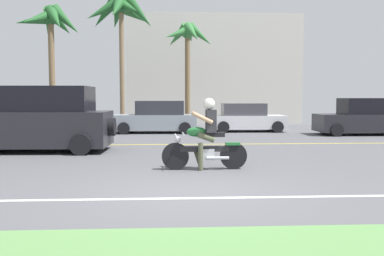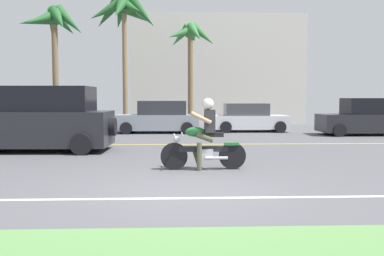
{
  "view_description": "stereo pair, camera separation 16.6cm",
  "coord_description": "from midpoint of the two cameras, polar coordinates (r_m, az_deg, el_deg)",
  "views": [
    {
      "loc": [
        -0.41,
        -7.34,
        1.71
      ],
      "look_at": [
        0.23,
        4.42,
        0.83
      ],
      "focal_mm": 38.85,
      "sensor_mm": 36.0,
      "label": 1
    },
    {
      "loc": [
        -0.24,
        -7.35,
        1.71
      ],
      "look_at": [
        0.23,
        4.42,
        0.83
      ],
      "focal_mm": 38.85,
      "sensor_mm": 36.0,
      "label": 2
    }
  ],
  "objects": [
    {
      "name": "palm_tree_0",
      "position": [
        24.49,
        -19.02,
        13.12
      ],
      "size": [
        3.73,
        3.63,
        6.75
      ],
      "color": "brown",
      "rests_on": "ground"
    },
    {
      "name": "lane_line_near",
      "position": [
        7.12,
        -0.43,
        -9.6
      ],
      "size": [
        50.4,
        0.12,
        0.01
      ],
      "primitive_type": "cube",
      "color": "silver",
      "rests_on": "ground"
    },
    {
      "name": "parked_car_0",
      "position": [
        22.29,
        -22.06,
        1.41
      ],
      "size": [
        4.54,
        2.13,
        1.55
      ],
      "color": "navy",
      "rests_on": "ground"
    },
    {
      "name": "building_far",
      "position": [
        28.54,
        2.61,
        7.88
      ],
      "size": [
        11.3,
        4.0,
        7.04
      ],
      "primitive_type": "cube",
      "color": "beige",
      "rests_on": "ground"
    },
    {
      "name": "lane_line_far",
      "position": [
        15.06,
        -1.86,
        -2.25
      ],
      "size": [
        50.4,
        0.12,
        0.01
      ],
      "primitive_type": "cube",
      "color": "yellow",
      "rests_on": "ground"
    },
    {
      "name": "parked_car_1",
      "position": [
        20.04,
        -5.12,
        1.39
      ],
      "size": [
        3.93,
        1.86,
        1.54
      ],
      "color": "#8C939E",
      "rests_on": "ground"
    },
    {
      "name": "motorcyclist",
      "position": [
        9.8,
        1.36,
        -1.57
      ],
      "size": [
        2.02,
        0.66,
        1.69
      ],
      "color": "black",
      "rests_on": "ground"
    },
    {
      "name": "parked_car_3",
      "position": [
        20.43,
        22.34,
        1.3
      ],
      "size": [
        4.17,
        1.9,
        1.67
      ],
      "color": "#232328",
      "rests_on": "ground"
    },
    {
      "name": "suv_nearby",
      "position": [
        14.0,
        -21.06,
        1.03
      ],
      "size": [
        4.93,
        2.24,
        2.05
      ],
      "color": "#232328",
      "rests_on": "ground"
    },
    {
      "name": "palm_tree_1",
      "position": [
        23.31,
        -9.96,
        15.14
      ],
      "size": [
        3.89,
        3.94,
        7.3
      ],
      "color": "#846B4C",
      "rests_on": "ground"
    },
    {
      "name": "ground",
      "position": [
        10.49,
        -1.31,
        -5.23
      ],
      "size": [
        56.0,
        30.0,
        0.04
      ],
      "primitive_type": "cube",
      "color": "#545459"
    },
    {
      "name": "parked_car_2",
      "position": [
        20.9,
        7.25,
        1.34
      ],
      "size": [
        3.67,
        1.86,
        1.41
      ],
      "color": "silver",
      "rests_on": "ground"
    },
    {
      "name": "palm_tree_2",
      "position": [
        23.41,
        -0.84,
        11.9
      ],
      "size": [
        2.96,
        3.07,
        5.85
      ],
      "color": "brown",
      "rests_on": "ground"
    }
  ]
}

